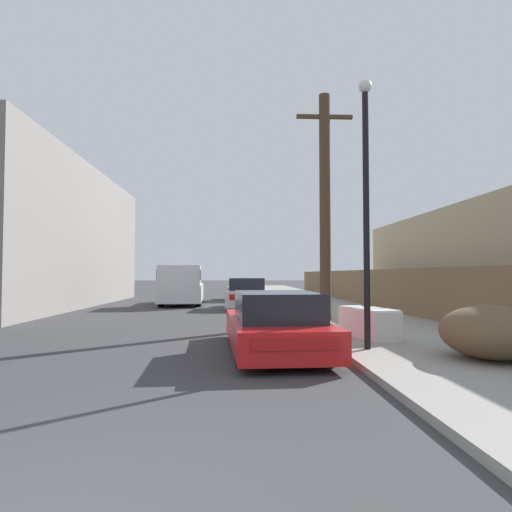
# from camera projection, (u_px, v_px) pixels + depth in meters

# --- Properties ---
(sidewalk_curb) EXTENTS (4.20, 63.00, 0.12)m
(sidewalk_curb) POSITION_uv_depth(u_px,v_px,m) (306.00, 300.00, 26.00)
(sidewalk_curb) COLOR gray
(sidewalk_curb) RESTS_ON ground
(discarded_fridge) EXTENTS (0.99, 1.85, 0.68)m
(discarded_fridge) POSITION_uv_depth(u_px,v_px,m) (368.00, 323.00, 10.20)
(discarded_fridge) COLOR silver
(discarded_fridge) RESTS_ON sidewalk_curb
(parked_sports_car_red) EXTENTS (1.96, 4.71, 1.19)m
(parked_sports_car_red) POSITION_uv_depth(u_px,v_px,m) (275.00, 325.00, 8.93)
(parked_sports_car_red) COLOR red
(parked_sports_car_red) RESTS_ON ground
(car_parked_mid) EXTENTS (2.03, 4.23, 1.35)m
(car_parked_mid) POSITION_uv_depth(u_px,v_px,m) (248.00, 294.00, 20.46)
(car_parked_mid) COLOR silver
(car_parked_mid) RESTS_ON ground
(car_parked_far) EXTENTS (1.88, 4.29, 1.28)m
(car_parked_far) POSITION_uv_depth(u_px,v_px,m) (243.00, 290.00, 26.70)
(car_parked_far) COLOR gray
(car_parked_far) RESTS_ON ground
(pickup_truck) EXTENTS (2.31, 5.47, 1.93)m
(pickup_truck) POSITION_uv_depth(u_px,v_px,m) (181.00, 286.00, 22.43)
(pickup_truck) COLOR silver
(pickup_truck) RESTS_ON ground
(utility_pole) EXTENTS (1.80, 0.35, 7.17)m
(utility_pole) POSITION_uv_depth(u_px,v_px,m) (325.00, 203.00, 14.49)
(utility_pole) COLOR #4C3826
(utility_pole) RESTS_ON sidewalk_curb
(street_lamp) EXTENTS (0.26, 0.26, 5.16)m
(street_lamp) POSITION_uv_depth(u_px,v_px,m) (366.00, 193.00, 8.70)
(street_lamp) COLOR black
(street_lamp) RESTS_ON sidewalk_curb
(brush_pile) EXTENTS (1.62, 1.81, 0.90)m
(brush_pile) POSITION_uv_depth(u_px,v_px,m) (492.00, 332.00, 7.56)
(brush_pile) COLOR brown
(brush_pile) RESTS_ON sidewalk_curb
(wooden_fence) EXTENTS (0.08, 37.29, 1.61)m
(wooden_fence) POSITION_uv_depth(u_px,v_px,m) (368.00, 287.00, 20.72)
(wooden_fence) COLOR brown
(wooden_fence) RESTS_ON sidewalk_curb
(building_left_block) EXTENTS (7.00, 17.27, 6.62)m
(building_left_block) POSITION_uv_depth(u_px,v_px,m) (20.00, 237.00, 21.61)
(building_left_block) COLOR gray
(building_left_block) RESTS_ON ground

